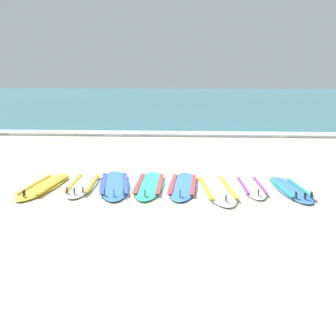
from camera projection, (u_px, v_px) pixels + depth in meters
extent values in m
plane|color=beige|center=(185.00, 186.00, 8.79)|extent=(80.00, 80.00, 0.00)
cube|color=teal|center=(193.00, 97.00, 45.05)|extent=(80.00, 60.00, 0.10)
cube|color=white|center=(190.00, 134.00, 16.22)|extent=(80.00, 0.90, 0.11)
ellipsoid|color=yellow|center=(44.00, 186.00, 8.66)|extent=(0.72, 2.30, 0.07)
cube|color=gold|center=(35.00, 184.00, 8.68)|extent=(0.19, 1.59, 0.01)
cube|color=gold|center=(54.00, 184.00, 8.63)|extent=(0.19, 1.59, 0.01)
cube|color=black|center=(24.00, 193.00, 7.79)|extent=(0.02, 0.09, 0.11)
ellipsoid|color=white|center=(83.00, 184.00, 8.79)|extent=(0.68, 2.20, 0.07)
cube|color=gold|center=(74.00, 182.00, 8.78)|extent=(0.17, 1.52, 0.01)
cube|color=gold|center=(93.00, 182.00, 8.78)|extent=(0.17, 1.52, 0.01)
cube|color=black|center=(74.00, 191.00, 7.95)|extent=(0.02, 0.09, 0.11)
cube|color=black|center=(67.00, 190.00, 8.00)|extent=(0.02, 0.09, 0.11)
cube|color=black|center=(83.00, 190.00, 8.00)|extent=(0.02, 0.09, 0.11)
ellipsoid|color=#3875CC|center=(114.00, 184.00, 8.78)|extent=(1.05, 2.58, 0.07)
cube|color=#334CB2|center=(103.00, 183.00, 8.74)|extent=(0.39, 1.74, 0.01)
cube|color=#334CB2|center=(125.00, 182.00, 8.79)|extent=(0.39, 1.74, 0.01)
cube|color=black|center=(114.00, 193.00, 7.81)|extent=(0.03, 0.09, 0.11)
cube|color=black|center=(104.00, 192.00, 7.85)|extent=(0.03, 0.09, 0.11)
cube|color=black|center=(123.00, 192.00, 7.89)|extent=(0.03, 0.09, 0.11)
ellipsoid|color=#2DB793|center=(149.00, 185.00, 8.74)|extent=(0.65, 2.40, 0.07)
cube|color=#D13838|center=(139.00, 183.00, 8.74)|extent=(0.12, 1.67, 0.01)
cube|color=#D13838|center=(160.00, 183.00, 8.73)|extent=(0.12, 1.67, 0.01)
cube|color=black|center=(145.00, 193.00, 7.81)|extent=(0.01, 0.09, 0.11)
ellipsoid|color=#3875CC|center=(183.00, 185.00, 8.69)|extent=(0.65, 2.38, 0.07)
cube|color=#D13838|center=(172.00, 183.00, 8.70)|extent=(0.13, 1.66, 0.01)
cube|color=#D13838|center=(193.00, 184.00, 8.67)|extent=(0.13, 1.66, 0.01)
cube|color=black|center=(180.00, 193.00, 7.77)|extent=(0.01, 0.09, 0.11)
ellipsoid|color=silver|center=(216.00, 189.00, 8.43)|extent=(0.93, 2.54, 0.07)
cube|color=gold|center=(205.00, 187.00, 8.41)|extent=(0.31, 1.73, 0.01)
cube|color=gold|center=(227.00, 187.00, 8.44)|extent=(0.31, 1.73, 0.01)
cube|color=black|center=(226.00, 198.00, 7.47)|extent=(0.02, 0.09, 0.11)
ellipsoid|color=white|center=(251.00, 187.00, 8.59)|extent=(0.57, 1.92, 0.07)
cube|color=purple|center=(243.00, 185.00, 8.58)|extent=(0.13, 1.33, 0.01)
cube|color=purple|center=(260.00, 185.00, 8.58)|extent=(0.13, 1.33, 0.01)
cube|color=black|center=(258.00, 192.00, 7.85)|extent=(0.02, 0.09, 0.11)
ellipsoid|color=#3875CC|center=(290.00, 189.00, 8.42)|extent=(0.75, 2.12, 0.07)
cube|color=teal|center=(281.00, 187.00, 8.40)|extent=(0.24, 1.45, 0.01)
cube|color=teal|center=(299.00, 187.00, 8.42)|extent=(0.24, 1.45, 0.01)
cube|color=black|center=(305.00, 196.00, 7.61)|extent=(0.02, 0.09, 0.11)
cube|color=black|center=(296.00, 195.00, 7.66)|extent=(0.02, 0.09, 0.11)
cube|color=black|center=(312.00, 195.00, 7.68)|extent=(0.02, 0.09, 0.11)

